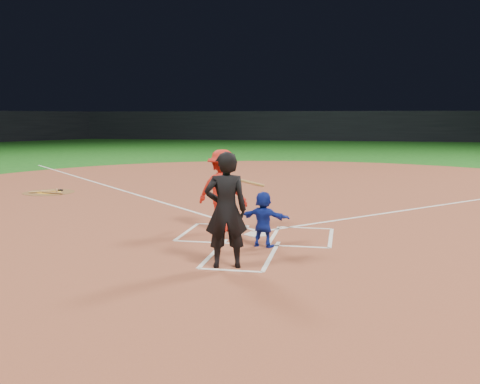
% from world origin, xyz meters
% --- Properties ---
extents(ground, '(120.00, 120.00, 0.00)m').
position_xyz_m(ground, '(0.00, 0.00, 0.00)').
color(ground, '#155616').
rests_on(ground, ground).
extents(home_plate_dirt, '(28.00, 28.00, 0.01)m').
position_xyz_m(home_plate_dirt, '(0.00, 6.00, 0.01)').
color(home_plate_dirt, brown).
rests_on(home_plate_dirt, ground).
extents(stadium_wall_far, '(80.00, 1.20, 3.20)m').
position_xyz_m(stadium_wall_far, '(0.00, 48.00, 1.60)').
color(stadium_wall_far, black).
rests_on(stadium_wall_far, ground).
extents(home_plate, '(0.60, 0.60, 0.02)m').
position_xyz_m(home_plate, '(0.00, 0.00, 0.02)').
color(home_plate, silver).
rests_on(home_plate, home_plate_dirt).
extents(on_deck_circle, '(1.70, 1.70, 0.01)m').
position_xyz_m(on_deck_circle, '(-8.02, 5.11, 0.02)').
color(on_deck_circle, brown).
rests_on(on_deck_circle, home_plate_dirt).
extents(on_deck_logo, '(0.80, 0.80, 0.00)m').
position_xyz_m(on_deck_logo, '(-8.02, 5.11, 0.02)').
color(on_deck_logo, yellow).
rests_on(on_deck_logo, on_deck_circle).
extents(on_deck_bat_a, '(0.48, 0.76, 0.06)m').
position_xyz_m(on_deck_bat_a, '(-7.87, 5.36, 0.05)').
color(on_deck_bat_a, '#915C35').
rests_on(on_deck_bat_a, on_deck_circle).
extents(on_deck_bat_b, '(0.65, 0.63, 0.06)m').
position_xyz_m(on_deck_bat_b, '(-8.22, 5.01, 0.05)').
color(on_deck_bat_b, '#A7783D').
rests_on(on_deck_bat_b, on_deck_circle).
extents(on_deck_bat_c, '(0.84, 0.23, 0.06)m').
position_xyz_m(on_deck_bat_c, '(-7.72, 4.81, 0.05)').
color(on_deck_bat_c, olive).
rests_on(on_deck_bat_c, on_deck_circle).
extents(bat_weight_donut, '(0.19, 0.19, 0.05)m').
position_xyz_m(bat_weight_donut, '(-7.82, 5.51, 0.05)').
color(bat_weight_donut, black).
rests_on(bat_weight_donut, on_deck_circle).
extents(catcher, '(1.07, 0.57, 1.11)m').
position_xyz_m(catcher, '(0.30, -1.04, 0.57)').
color(catcher, '#1429A3').
rests_on(catcher, home_plate_dirt).
extents(umpire, '(0.83, 0.66, 1.98)m').
position_xyz_m(umpire, '(-0.11, -2.61, 1.00)').
color(umpire, black).
rests_on(umpire, home_plate_dirt).
extents(chalk_markings, '(28.35, 17.32, 0.01)m').
position_xyz_m(chalk_markings, '(0.00, 5.29, 0.01)').
color(chalk_markings, white).
rests_on(chalk_markings, home_plate_dirt).
extents(batter_at_plate, '(1.60, 0.92, 1.83)m').
position_xyz_m(batter_at_plate, '(-0.84, 0.29, 0.93)').
color(batter_at_plate, red).
rests_on(batter_at_plate, home_plate_dirt).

